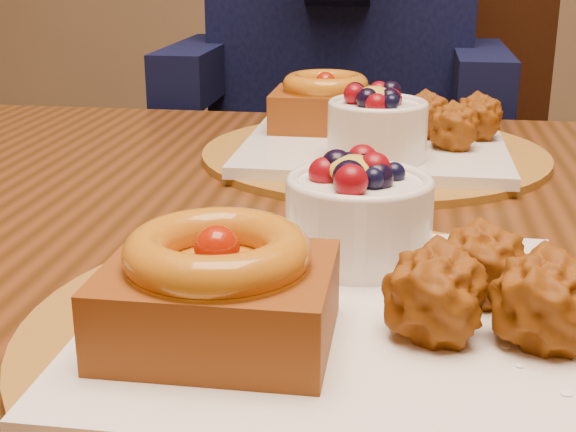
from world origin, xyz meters
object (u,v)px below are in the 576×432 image
object	(u,v)px
dining_table	(359,303)
chair_far	(460,180)
place_setting_far	(371,132)
place_setting_near	(334,290)

from	to	relation	value
dining_table	chair_far	size ratio (longest dim) A/B	1.63
place_setting_far	chair_far	distance (m)	0.73
place_setting_near	chair_far	xyz separation A→B (m)	(0.15, 1.10, -0.24)
dining_table	place_setting_near	xyz separation A→B (m)	(-0.00, -0.21, 0.11)
dining_table	chair_far	world-z (taller)	chair_far
place_setting_far	chair_far	xyz separation A→B (m)	(0.15, 0.67, -0.24)
place_setting_near	place_setting_far	size ratio (longest dim) A/B	1.00
dining_table	place_setting_near	world-z (taller)	place_setting_near
dining_table	chair_far	distance (m)	0.91
place_setting_near	chair_far	distance (m)	1.14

